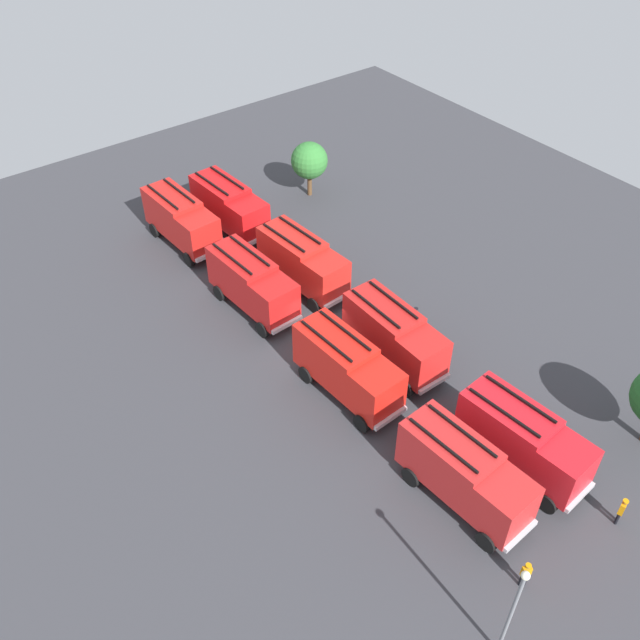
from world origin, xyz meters
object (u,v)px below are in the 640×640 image
fire_truck_2 (347,367)px  fire_truck_5 (302,261)px  firefighter_1 (259,216)px  tree_0 (309,161)px  fire_truck_4 (229,206)px  firefighter_0 (526,574)px  firefighter_3 (622,510)px  traffic_cone_0 (453,421)px  traffic_cone_1 (584,463)px  fire_truck_3 (464,472)px  fire_truck_6 (394,334)px  fire_truck_7 (523,439)px  lamppost (513,608)px  traffic_cone_2 (322,341)px  firefighter_2 (415,317)px  fire_truck_1 (252,283)px  fire_truck_0 (181,219)px

fire_truck_2 → fire_truck_5: 10.54m
firefighter_1 → tree_0: size_ratio=0.38×
fire_truck_4 → firefighter_0: (33.03, -4.81, -1.22)m
fire_truck_5 → firefighter_1: fire_truck_5 is taller
tree_0 → firefighter_1: bearing=-75.9°
firefighter_3 → traffic_cone_0: 9.56m
fire_truck_2 → traffic_cone_1: size_ratio=10.89×
traffic_cone_1 → firefighter_1: bearing=-178.2°
traffic_cone_1 → fire_truck_3: bearing=-111.3°
fire_truck_3 → fire_truck_6: same height
fire_truck_7 → lamppost: 10.29m
fire_truck_2 → fire_truck_5: bearing=155.3°
firefighter_3 → fire_truck_5: bearing=166.3°
fire_truck_6 → traffic_cone_2: bearing=-145.0°
lamppost → traffic_cone_1: bearing=109.2°
fire_truck_6 → fire_truck_7: (9.94, -0.04, 0.00)m
firefighter_2 → lamppost: 20.86m
firefighter_0 → firefighter_1: 32.77m
fire_truck_1 → fire_truck_3: (18.97, 0.07, 0.00)m
fire_truck_0 → firefighter_2: size_ratio=4.20×
fire_truck_1 → lamppost: size_ratio=1.14×
traffic_cone_2 → fire_truck_4: bearing=170.9°
fire_truck_2 → fire_truck_4: bearing=166.2°
firefighter_3 → traffic_cone_2: size_ratio=2.84×
fire_truck_4 → traffic_cone_2: fire_truck_4 is taller
fire_truck_7 → tree_0: 29.93m
fire_truck_4 → firefighter_1: size_ratio=4.21×
firefighter_1 → firefighter_2: firefighter_1 is taller
fire_truck_4 → fire_truck_0: bearing=-101.1°
fire_truck_6 → traffic_cone_1: (12.18, 2.69, -1.82)m
fire_truck_4 → firefighter_1: 2.51m
tree_0 → firefighter_2: bearing=-14.7°
traffic_cone_0 → tree_0: bearing=161.2°
lamppost → firefighter_3: bearing=94.3°
fire_truck_0 → fire_truck_6: same height
fire_truck_2 → fire_truck_3: 9.16m
fire_truck_0 → fire_truck_3: (28.52, 0.08, 0.00)m
fire_truck_4 → lamppost: bearing=-16.4°
fire_truck_6 → lamppost: size_ratio=1.12×
fire_truck_3 → lamppost: 7.84m
fire_truck_5 → firefighter_0: bearing=-15.8°
fire_truck_0 → traffic_cone_2: bearing=2.9°
firefighter_2 → tree_0: bearing=-88.6°
fire_truck_6 → fire_truck_4: bearing=-178.8°
traffic_cone_0 → fire_truck_0: bearing=-172.4°
fire_truck_2 → traffic_cone_0: fire_truck_2 is taller
firefighter_0 → tree_0: size_ratio=0.36×
firefighter_1 → lamppost: bearing=-44.4°
fire_truck_5 → firefighter_0: (23.96, -5.04, -1.22)m
fire_truck_0 → fire_truck_3: same height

